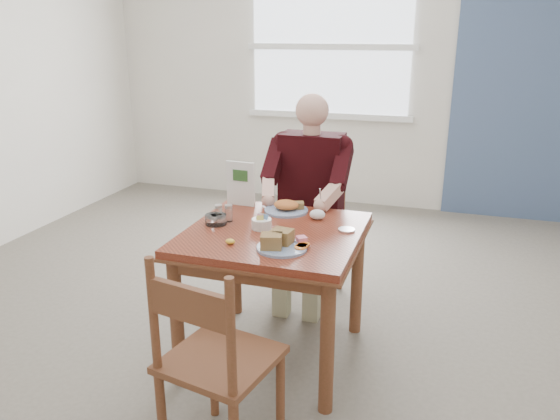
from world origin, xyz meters
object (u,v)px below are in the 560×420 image
(table, at_px, (274,250))
(near_plate, at_px, (280,242))
(chair_far, at_px, (311,229))
(far_plate, at_px, (287,207))
(diner, at_px, (309,185))
(chair_near, at_px, (214,362))

(table, height_order, near_plate, near_plate)
(chair_far, relative_size, far_plate, 2.93)
(diner, height_order, far_plate, diner)
(chair_far, xyz_separation_m, near_plate, (0.11, -1.03, 0.30))
(chair_near, height_order, far_plate, chair_near)
(chair_near, xyz_separation_m, diner, (-0.02, 1.54, 0.33))
(chair_far, bearing_deg, far_plate, -93.10)
(table, distance_m, chair_far, 0.81)
(diner, xyz_separation_m, near_plate, (0.11, -0.94, -0.03))
(chair_far, height_order, chair_near, same)
(far_plate, bearing_deg, diner, 86.19)
(chair_near, bearing_deg, chair_far, 90.82)
(table, height_order, diner, diner)
(diner, bearing_deg, near_plate, -83.33)
(table, xyz_separation_m, diner, (0.00, 0.71, 0.17))
(chair_far, height_order, diner, diner)
(table, bearing_deg, diner, 90.00)
(chair_far, bearing_deg, diner, -89.99)
(chair_near, distance_m, diner, 1.58)
(diner, bearing_deg, table, -90.00)
(table, height_order, far_plate, far_plate)
(table, distance_m, diner, 0.73)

